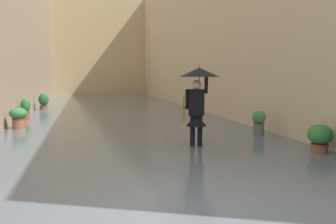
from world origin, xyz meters
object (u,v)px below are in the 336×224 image
Objects in this scene: potted_plant_far_right at (44,101)px; person_wading at (198,91)px; potted_plant_far_left at (320,138)px; potted_plant_mid_right at (26,109)px; potted_plant_near_right at (18,117)px; potted_plant_mid_left at (259,122)px.

person_wading is at bearing 113.26° from potted_plant_far_right.
potted_plant_mid_right reaches higher than potted_plant_far_left.
potted_plant_far_left is at bearing 143.56° from potted_plant_near_right.
potted_plant_near_right reaches higher than potted_plant_far_left.
potted_plant_far_left is 10.80m from potted_plant_mid_right.
potted_plant_mid_right is at bearing -53.12° from person_wading.
potted_plant_mid_left reaches higher than potted_plant_far_left.
potted_plant_near_right is (0.07, 6.87, -0.02)m from potted_plant_far_right.
potted_plant_mid_left is 8.97m from potted_plant_mid_right.
potted_plant_mid_right reaches higher than potted_plant_mid_left.
potted_plant_far_right reaches higher than potted_plant_far_left.
potted_plant_mid_right is (0.21, 4.42, 0.02)m from potted_plant_far_right.
potted_plant_far_left is at bearing 120.52° from potted_plant_far_right.
potted_plant_far_left is 2.56m from potted_plant_mid_left.
person_wading reaches higher than potted_plant_far_left.
potted_plant_mid_left is at bearing -86.03° from potted_plant_far_left.
potted_plant_mid_left is at bearing 158.31° from potted_plant_near_right.
potted_plant_far_left is 0.80× the size of potted_plant_far_right.
potted_plant_near_right is (7.11, -2.83, 0.02)m from potted_plant_mid_left.
potted_plant_mid_left is 7.65m from potted_plant_near_right.
potted_plant_far_left is at bearing 153.26° from person_wading.
potted_plant_mid_right is at bearing 87.29° from potted_plant_far_right.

